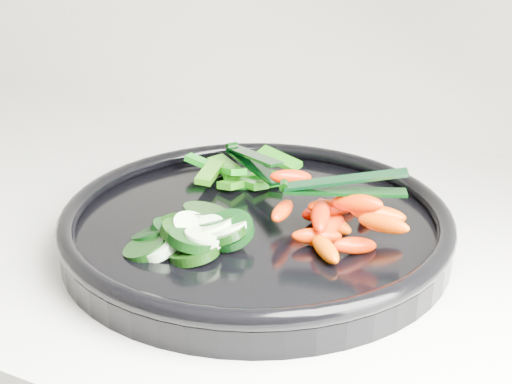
% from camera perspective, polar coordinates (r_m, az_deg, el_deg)
% --- Properties ---
extents(veggie_tray, '(0.39, 0.39, 0.04)m').
position_cam_1_polar(veggie_tray, '(0.69, -0.00, -2.65)').
color(veggie_tray, black).
rests_on(veggie_tray, counter).
extents(cucumber_pile, '(0.12, 0.13, 0.04)m').
position_cam_1_polar(cucumber_pile, '(0.64, -5.18, -3.20)').
color(cucumber_pile, black).
rests_on(cucumber_pile, veggie_tray).
extents(carrot_pile, '(0.16, 0.15, 0.06)m').
position_cam_1_polar(carrot_pile, '(0.65, 6.36, -1.95)').
color(carrot_pile, '#F03C00').
rests_on(carrot_pile, veggie_tray).
extents(pepper_pile, '(0.12, 0.11, 0.03)m').
position_cam_1_polar(pepper_pile, '(0.77, -1.23, 1.45)').
color(pepper_pile, '#146F0A').
rests_on(pepper_pile, veggie_tray).
extents(tong_carrot, '(0.11, 0.06, 0.02)m').
position_cam_1_polar(tong_carrot, '(0.64, 6.82, 0.52)').
color(tong_carrot, black).
rests_on(tong_carrot, carrot_pile).
extents(tong_pepper, '(0.10, 0.08, 0.02)m').
position_cam_1_polar(tong_pepper, '(0.76, -0.32, 2.60)').
color(tong_pepper, black).
rests_on(tong_pepper, pepper_pile).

